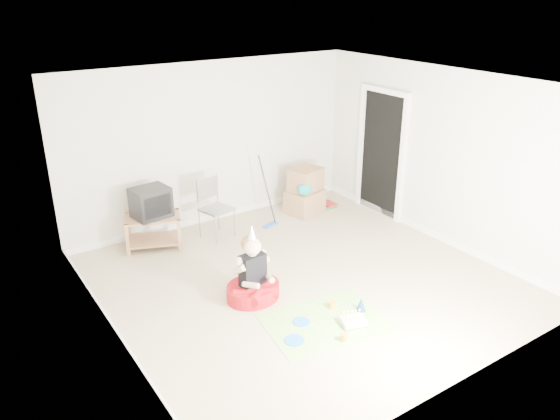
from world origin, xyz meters
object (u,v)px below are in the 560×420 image
folding_chair (217,209)px  birthday_cake (353,322)px  crt_tv (151,202)px  seated_woman (253,283)px  tv_stand (153,229)px  cardboard_boxes (305,192)px

folding_chair → birthday_cake: 3.04m
crt_tv → seated_woman: seated_woman is taller
tv_stand → seated_woman: seated_woman is taller
seated_woman → birthday_cake: 1.33m
tv_stand → seated_woman: (0.48, -2.06, -0.07)m
tv_stand → crt_tv: crt_tv is taller
folding_chair → birthday_cake: bearing=-86.4°
crt_tv → birthday_cake: crt_tv is taller
crt_tv → folding_chair: folding_chair is taller
seated_woman → cardboard_boxes: bearing=41.0°
crt_tv → cardboard_boxes: bearing=-10.6°
folding_chair → cardboard_boxes: size_ratio=1.24×
crt_tv → cardboard_boxes: 2.71m
crt_tv → birthday_cake: 3.47m
crt_tv → cardboard_boxes: size_ratio=0.67×
crt_tv → folding_chair: bearing=-19.5°
seated_woman → birthday_cake: (0.66, -1.14, -0.18)m
birthday_cake → cardboard_boxes: bearing=63.2°
tv_stand → cardboard_boxes: (2.69, -0.15, 0.08)m
tv_stand → cardboard_boxes: size_ratio=1.20×
tv_stand → folding_chair: folding_chair is taller
tv_stand → birthday_cake: tv_stand is taller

